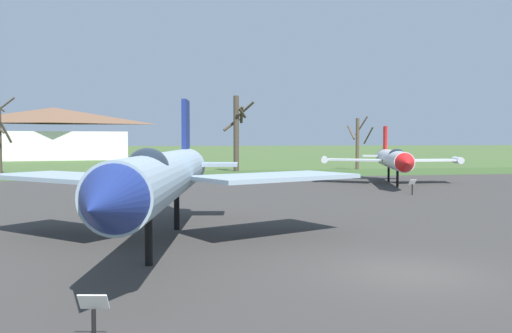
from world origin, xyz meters
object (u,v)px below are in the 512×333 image
Objects in this scene: info_placard_front_right at (412,186)px; visitor_building at (54,134)px; jet_fighter_rear_left at (163,176)px; jet_fighter_front_right at (393,159)px; info_placard_rear_left at (94,312)px.

visitor_building reaches higher than info_placard_front_right.
visitor_building is at bearing 100.25° from jet_fighter_rear_left.
visitor_building is at bearing 114.14° from info_placard_front_right.
jet_fighter_front_right is 8.33m from info_placard_front_right.
jet_fighter_front_right is 36.99m from info_placard_rear_left.
info_placard_front_right is 21.87m from jet_fighter_rear_left.
visitor_building reaches higher than jet_fighter_front_right.
info_placard_rear_left is at bearing -100.48° from jet_fighter_rear_left.
info_placard_rear_left is at bearing -128.20° from info_placard_front_right.
info_placard_front_right is at bearing 51.80° from info_placard_rear_left.
jet_fighter_front_right is 72.08m from visitor_building.
info_placard_front_right is 1.14× the size of info_placard_rear_left.
jet_fighter_rear_left is (-16.45, -14.29, 1.78)m from info_placard_front_right.
info_placard_front_right is at bearing 40.99° from jet_fighter_rear_left.
info_placard_rear_left is at bearing -123.62° from jet_fighter_front_right.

